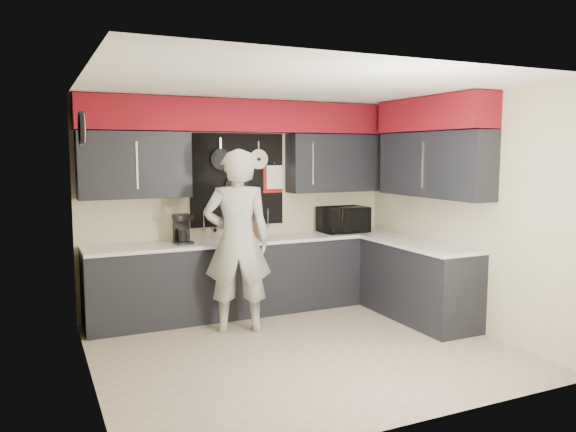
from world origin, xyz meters
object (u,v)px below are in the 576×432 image
microwave (343,220)px  coffee_maker (182,228)px  person (237,241)px  knife_block (256,229)px  utensil_crock (228,233)px

microwave → coffee_maker: coffee_maker is taller
microwave → person: (-1.70, -0.62, -0.09)m
coffee_maker → person: bearing=-58.2°
knife_block → person: (-0.47, -0.65, -0.03)m
knife_block → person: size_ratio=0.11×
utensil_crock → person: bearing=-99.8°
knife_block → microwave: bearing=13.0°
microwave → person: bearing=-160.4°
microwave → coffee_maker: 2.15m
knife_block → coffee_maker: (-0.92, -0.04, 0.07)m
coffee_maker → person: (0.45, -0.60, -0.09)m
person → coffee_maker: bearing=-35.2°
knife_block → person: bearing=-111.6°
microwave → person: size_ratio=0.30×
utensil_crock → coffee_maker: 0.57m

